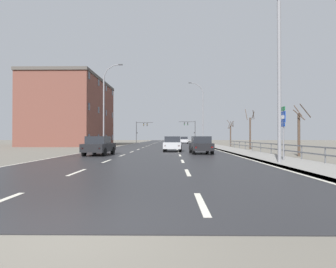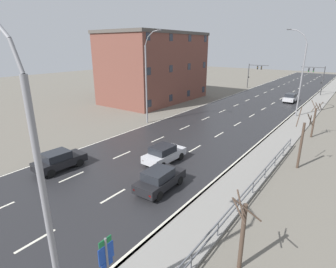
# 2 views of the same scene
# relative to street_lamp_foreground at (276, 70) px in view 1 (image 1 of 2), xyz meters

# --- Properties ---
(ground_plane) EXTENTS (160.00, 160.00, 0.12)m
(ground_plane) POSITION_rel_street_lamp_foreground_xyz_m (-7.45, 36.92, -5.26)
(ground_plane) COLOR #666056
(road_asphalt_strip) EXTENTS (14.00, 120.00, 0.03)m
(road_asphalt_strip) POSITION_rel_street_lamp_foreground_xyz_m (-7.45, 48.92, -5.19)
(road_asphalt_strip) COLOR #232326
(road_asphalt_strip) RESTS_ON ground
(sidewalk_right) EXTENTS (3.00, 120.00, 0.12)m
(sidewalk_right) POSITION_rel_street_lamp_foreground_xyz_m (0.98, 48.92, -5.14)
(sidewalk_right) COLOR gray
(sidewalk_right) RESTS_ON ground
(guardrail) EXTENTS (0.07, 29.50, 1.00)m
(guardrail) POSITION_rel_street_lamp_foreground_xyz_m (2.40, 8.92, -4.49)
(guardrail) COLOR #515459
(guardrail) RESTS_ON ground
(street_lamp_foreground) EXTENTS (2.47, 0.24, 10.61)m
(street_lamp_foreground) POSITION_rel_street_lamp_foreground_xyz_m (0.00, 0.00, 0.00)
(street_lamp_foreground) COLOR slate
(street_lamp_foreground) RESTS_ON ground
(street_lamp_midground) EXTENTS (2.84, 0.24, 11.86)m
(street_lamp_midground) POSITION_rel_street_lamp_foreground_xyz_m (-0.02, 37.21, 0.58)
(street_lamp_midground) COLOR slate
(street_lamp_midground) RESTS_ON ground
(street_lamp_left_bank) EXTENTS (2.66, 0.24, 11.49)m
(street_lamp_left_bank) POSITION_rel_street_lamp_foreground_xyz_m (-14.88, 22.33, 0.41)
(street_lamp_left_bank) COLOR slate
(street_lamp_left_bank) RESTS_ON ground
(highway_sign) EXTENTS (0.09, 0.68, 3.37)m
(highway_sign) POSITION_rel_street_lamp_foreground_xyz_m (0.94, 1.44, -3.04)
(highway_sign) COLOR slate
(highway_sign) RESTS_ON ground
(traffic_signal_right) EXTENTS (4.46, 0.36, 5.81)m
(traffic_signal_right) POSITION_rel_street_lamp_foreground_xyz_m (-0.63, 58.32, -1.23)
(traffic_signal_right) COLOR #38383A
(traffic_signal_right) RESTS_ON ground
(traffic_signal_left) EXTENTS (4.57, 0.36, 5.67)m
(traffic_signal_left) POSITION_rel_street_lamp_foreground_xyz_m (-14.22, 59.67, -1.31)
(traffic_signal_left) COLOR #38383A
(traffic_signal_left) RESTS_ON ground
(car_far_left) EXTENTS (1.93, 4.15, 1.57)m
(car_far_left) POSITION_rel_street_lamp_foreground_xyz_m (-3.15, 9.74, -4.39)
(car_far_left) COLOR black
(car_far_left) RESTS_ON ground
(car_near_left) EXTENTS (1.95, 4.16, 1.57)m
(car_near_left) POSITION_rel_street_lamp_foreground_xyz_m (-2.94, 47.87, -4.39)
(car_near_left) COLOR #B7B7BC
(car_near_left) RESTS_ON ground
(car_far_right) EXTENTS (1.98, 4.18, 1.57)m
(car_far_right) POSITION_rel_street_lamp_foreground_xyz_m (-5.66, 13.59, -4.39)
(car_far_right) COLOR #B7B7BC
(car_far_right) RESTS_ON ground
(car_near_right) EXTENTS (1.98, 4.18, 1.57)m
(car_near_right) POSITION_rel_street_lamp_foreground_xyz_m (-11.77, 7.43, -4.39)
(car_near_right) COLOR black
(car_near_right) RESTS_ON ground
(brick_building) EXTENTS (11.34, 19.40, 12.01)m
(brick_building) POSITION_rel_street_lamp_foreground_xyz_m (-23.99, 35.18, 0.82)
(brick_building) COLOR brown
(brick_building) RESTS_ON ground
(bare_tree_near) EXTENTS (1.36, 0.96, 4.01)m
(bare_tree_near) POSITION_rel_street_lamp_foreground_xyz_m (4.11, 6.29, -3.31)
(bare_tree_near) COLOR #423328
(bare_tree_near) RESTS_ON ground
(bare_tree_mid) EXTENTS (1.10, 1.11, 5.01)m
(bare_tree_mid) POSITION_rel_street_lamp_foreground_xyz_m (3.99, 19.26, -2.98)
(bare_tree_mid) COLOR #423328
(bare_tree_mid) RESTS_ON ground
(bare_tree_far) EXTENTS (1.15, 1.19, 4.17)m
(bare_tree_far) POSITION_rel_street_lamp_foreground_xyz_m (3.54, 28.63, -3.22)
(bare_tree_far) COLOR #423328
(bare_tree_far) RESTS_ON ground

